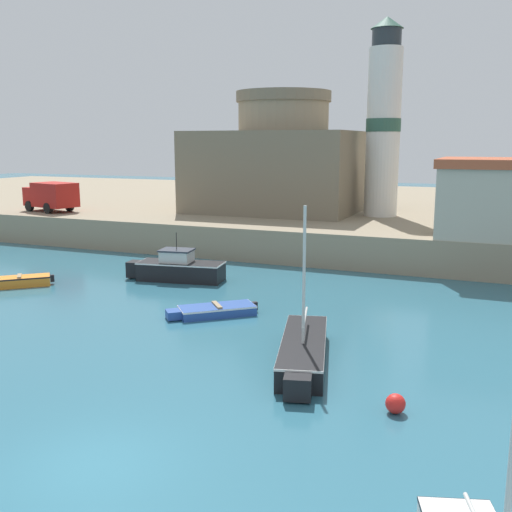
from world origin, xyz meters
TOP-DOWN VIEW (x-y plane):
  - ground_plane at (0.00, 0.00)m, footprint 200.00×200.00m
  - quay_seawall at (0.00, 42.84)m, footprint 120.00×40.00m
  - motorboat_black_0 at (-7.63, 17.08)m, footprint 5.40×2.39m
  - dinghy_orange_2 at (-14.47, 12.67)m, footprint 3.08×2.90m
  - sailboat_black_3 at (2.39, 8.00)m, footprint 2.85×6.29m
  - dinghy_blue_5 at (-2.86, 11.89)m, footprint 3.50×3.24m
  - mooring_buoy at (5.89, 5.39)m, footprint 0.55×0.55m
  - fortress at (-8.00, 34.31)m, footprint 12.28×12.28m
  - lighthouse at (0.00, 32.77)m, footprint 2.40×2.40m
  - harbor_shed_mid_row at (8.00, 25.99)m, footprint 6.72×6.51m
  - truck_on_quay at (-23.62, 25.80)m, footprint 4.66×3.02m

SIDE VIEW (x-z plane):
  - ground_plane at x=0.00m, z-range 0.00..0.00m
  - dinghy_blue_5 at x=-2.86m, z-range -0.02..0.47m
  - mooring_buoy at x=5.89m, z-range 0.00..0.55m
  - dinghy_orange_2 at x=-14.47m, z-range -0.01..0.57m
  - sailboat_black_3 at x=2.39m, z-range -2.22..3.10m
  - motorboat_black_0 at x=-7.63m, z-range -0.65..1.92m
  - quay_seawall at x=0.00m, z-range 0.00..2.06m
  - truck_on_quay at x=-23.62m, z-range 2.18..4.38m
  - harbor_shed_mid_row at x=8.00m, z-range 2.08..6.40m
  - fortress at x=-8.00m, z-range 1.05..10.07m
  - lighthouse at x=0.00m, z-range 1.87..15.44m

